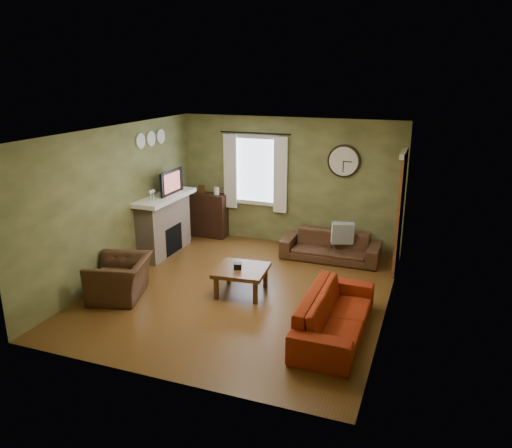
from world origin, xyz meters
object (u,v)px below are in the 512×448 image
(bookshelf, at_px, (209,215))
(sofa_brown, at_px, (331,246))
(coffee_table, at_px, (242,281))
(armchair, at_px, (120,278))
(sofa_red, at_px, (335,314))

(bookshelf, bearing_deg, sofa_brown, -9.71)
(coffee_table, bearing_deg, bookshelf, 125.60)
(coffee_table, bearing_deg, sofa_brown, 62.67)
(bookshelf, height_order, coffee_table, bookshelf)
(armchair, xyz_separation_m, coffee_table, (1.75, 0.81, -0.10))
(sofa_brown, relative_size, armchair, 1.89)
(bookshelf, xyz_separation_m, coffee_table, (1.77, -2.47, -0.26))
(sofa_red, bearing_deg, armchair, 90.40)
(sofa_red, bearing_deg, coffee_table, 65.05)
(bookshelf, height_order, armchair, bookshelf)
(sofa_red, height_order, coffee_table, sofa_red)
(sofa_red, height_order, armchair, armchair)
(bookshelf, distance_m, sofa_brown, 2.84)
(sofa_brown, xyz_separation_m, coffee_table, (-1.03, -1.99, -0.06))
(bookshelf, bearing_deg, coffee_table, -54.40)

